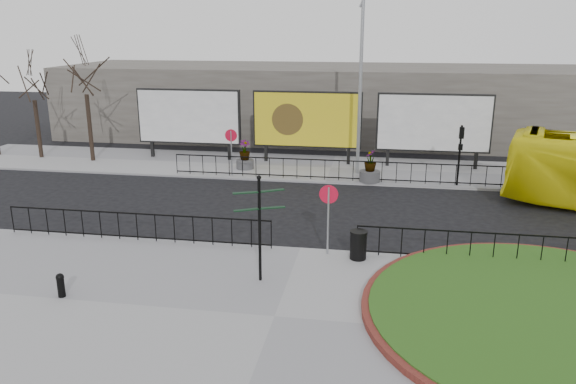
% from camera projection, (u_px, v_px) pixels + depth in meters
% --- Properties ---
extents(ground, '(90.00, 90.00, 0.00)m').
position_uv_depth(ground, '(301.00, 251.00, 20.00)').
color(ground, black).
rests_on(ground, ground).
extents(pavement_near, '(30.00, 10.00, 0.12)m').
position_uv_depth(pavement_near, '(275.00, 318.00, 15.26)').
color(pavement_near, gray).
rests_on(pavement_near, ground).
extents(pavement_far, '(44.00, 6.00, 0.12)m').
position_uv_depth(pavement_far, '(331.00, 169.00, 31.34)').
color(pavement_far, gray).
rests_on(pavement_far, ground).
extents(brick_edge, '(10.40, 10.40, 0.18)m').
position_uv_depth(brick_edge, '(557.00, 318.00, 14.99)').
color(brick_edge, maroon).
rests_on(brick_edge, pavement_near).
extents(grass_lawn, '(10.00, 10.00, 0.22)m').
position_uv_depth(grass_lawn, '(557.00, 317.00, 14.98)').
color(grass_lawn, '#204612').
rests_on(grass_lawn, pavement_near).
extents(railing_near_left, '(10.00, 0.10, 1.10)m').
position_uv_depth(railing_near_left, '(137.00, 227.00, 20.47)').
color(railing_near_left, black).
rests_on(railing_near_left, pavement_near).
extents(railing_near_right, '(9.00, 0.10, 1.10)m').
position_uv_depth(railing_near_right, '(494.00, 248.00, 18.51)').
color(railing_near_right, black).
rests_on(railing_near_right, pavement_near).
extents(railing_far, '(18.00, 0.10, 1.10)m').
position_uv_depth(railing_far, '(346.00, 170.00, 28.46)').
color(railing_far, black).
rests_on(railing_far, pavement_far).
extents(speed_sign_far, '(0.64, 0.07, 2.47)m').
position_uv_depth(speed_sign_far, '(231.00, 142.00, 29.14)').
color(speed_sign_far, gray).
rests_on(speed_sign_far, pavement_far).
extents(speed_sign_near, '(0.64, 0.07, 2.47)m').
position_uv_depth(speed_sign_near, '(328.00, 204.00, 18.93)').
color(speed_sign_near, gray).
rests_on(speed_sign_near, pavement_near).
extents(billboard_left, '(6.20, 0.31, 4.10)m').
position_uv_depth(billboard_left, '(189.00, 117.00, 32.87)').
color(billboard_left, black).
rests_on(billboard_left, pavement_far).
extents(billboard_mid, '(6.20, 0.31, 4.10)m').
position_uv_depth(billboard_mid, '(307.00, 120.00, 31.78)').
color(billboard_mid, black).
rests_on(billboard_mid, pavement_far).
extents(billboard_right, '(6.20, 0.31, 4.10)m').
position_uv_depth(billboard_right, '(434.00, 123.00, 30.68)').
color(billboard_right, black).
rests_on(billboard_right, pavement_far).
extents(lamp_post, '(0.74, 0.18, 9.23)m').
position_uv_depth(lamp_post, '(360.00, 84.00, 28.81)').
color(lamp_post, gray).
rests_on(lamp_post, pavement_far).
extents(signal_pole_a, '(0.22, 0.26, 3.00)m').
position_uv_depth(signal_pole_a, '(460.00, 146.00, 27.23)').
color(signal_pole_a, black).
rests_on(signal_pole_a, pavement_far).
extents(signal_pole_b, '(0.22, 0.26, 3.00)m').
position_uv_depth(signal_pole_b, '(525.00, 148.00, 26.76)').
color(signal_pole_b, black).
rests_on(signal_pole_b, pavement_far).
extents(tree_left, '(2.00, 2.00, 7.00)m').
position_uv_depth(tree_left, '(87.00, 101.00, 32.05)').
color(tree_left, '#2D2119').
rests_on(tree_left, pavement_far).
extents(tree_mid, '(2.00, 2.00, 6.20)m').
position_uv_depth(tree_mid, '(35.00, 106.00, 32.99)').
color(tree_mid, '#2D2119').
rests_on(tree_mid, pavement_far).
extents(building_backdrop, '(40.00, 10.00, 5.00)m').
position_uv_depth(building_backdrop, '(344.00, 102.00, 40.11)').
color(building_backdrop, '#67615A').
rests_on(building_backdrop, ground).
extents(fingerpost_sign, '(1.51, 0.88, 3.37)m').
position_uv_depth(fingerpost_sign, '(259.00, 218.00, 16.85)').
color(fingerpost_sign, black).
rests_on(fingerpost_sign, pavement_near).
extents(bollard, '(0.24, 0.24, 0.73)m').
position_uv_depth(bollard, '(61.00, 284.00, 16.24)').
color(bollard, black).
rests_on(bollard, pavement_near).
extents(litter_bin, '(0.60, 0.60, 0.99)m').
position_uv_depth(litter_bin, '(358.00, 245.00, 18.89)').
color(litter_bin, black).
rests_on(litter_bin, pavement_near).
extents(planter_a, '(0.96, 0.96, 1.60)m').
position_uv_depth(planter_a, '(245.00, 157.00, 30.93)').
color(planter_a, '#4C4C4F').
rests_on(planter_a, pavement_far).
extents(planter_c, '(1.05, 1.05, 1.63)m').
position_uv_depth(planter_c, '(370.00, 170.00, 28.35)').
color(planter_c, '#4C4C4F').
rests_on(planter_c, pavement_far).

